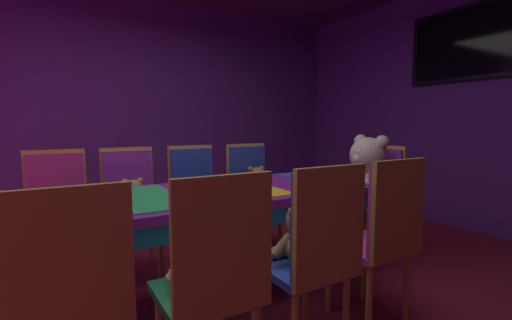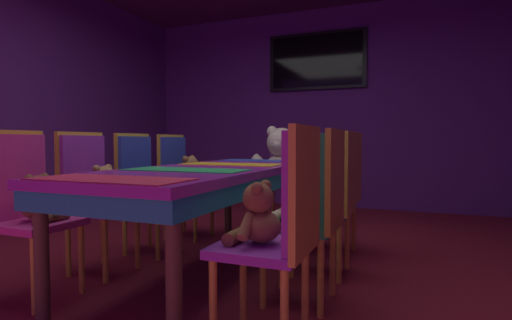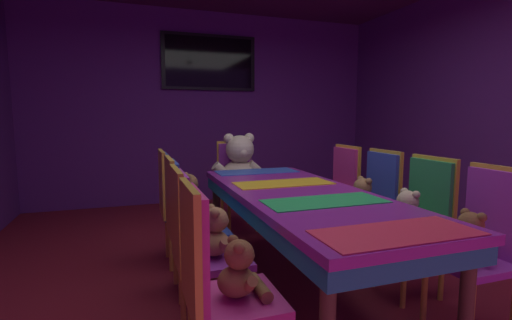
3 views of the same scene
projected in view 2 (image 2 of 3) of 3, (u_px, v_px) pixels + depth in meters
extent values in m
plane|color=maroon|center=(212.00, 272.00, 2.79)|extent=(7.90, 7.90, 0.00)
cube|color=#59267F|center=(318.00, 108.00, 5.69)|extent=(5.20, 0.12, 2.80)
cube|color=purple|center=(211.00, 171.00, 2.76)|extent=(0.90, 2.32, 0.05)
cube|color=teal|center=(212.00, 181.00, 2.76)|extent=(0.88, 2.27, 0.10)
cylinder|color=#4C3826|center=(304.00, 205.00, 3.60)|extent=(0.07, 0.07, 0.69)
cylinder|color=#4C3826|center=(174.00, 278.00, 1.66)|extent=(0.07, 0.07, 0.69)
cylinder|color=#4C3826|center=(228.00, 200.00, 3.88)|extent=(0.07, 0.07, 0.69)
cylinder|color=#4C3826|center=(42.00, 258.00, 1.95)|extent=(0.07, 0.07, 0.69)
cube|color=#E52D4C|center=(110.00, 179.00, 1.84)|extent=(0.77, 0.32, 0.01)
cube|color=green|center=(186.00, 170.00, 2.45)|extent=(0.77, 0.32, 0.01)
cube|color=yellow|center=(232.00, 164.00, 3.06)|extent=(0.77, 0.32, 0.01)
cube|color=blue|center=(262.00, 160.00, 3.67)|extent=(0.77, 0.32, 0.01)
cube|color=#CC338C|center=(38.00, 224.00, 2.30)|extent=(0.40, 0.40, 0.04)
cube|color=#CC338C|center=(15.00, 177.00, 2.35)|extent=(0.05, 0.38, 0.50)
cube|color=gold|center=(12.00, 176.00, 2.36)|extent=(0.03, 0.41, 0.55)
cylinder|color=gold|center=(82.00, 259.00, 2.39)|extent=(0.04, 0.04, 0.42)
cylinder|color=gold|center=(34.00, 275.00, 2.10)|extent=(0.04, 0.04, 0.42)
cylinder|color=gold|center=(43.00, 253.00, 2.51)|extent=(0.04, 0.04, 0.42)
ellipsoid|color=brown|center=(38.00, 208.00, 2.29)|extent=(0.17, 0.17, 0.14)
sphere|color=brown|center=(39.00, 187.00, 2.28)|extent=(0.14, 0.14, 0.14)
sphere|color=#99663C|center=(45.00, 189.00, 2.26)|extent=(0.05, 0.05, 0.05)
sphere|color=brown|center=(45.00, 177.00, 2.33)|extent=(0.05, 0.05, 0.05)
sphere|color=brown|center=(29.00, 179.00, 2.24)|extent=(0.05, 0.05, 0.05)
cylinder|color=brown|center=(54.00, 204.00, 2.36)|extent=(0.05, 0.12, 0.11)
cylinder|color=brown|center=(29.00, 208.00, 2.20)|extent=(0.05, 0.12, 0.11)
cylinder|color=brown|center=(58.00, 216.00, 2.29)|extent=(0.06, 0.13, 0.06)
cylinder|color=brown|center=(45.00, 218.00, 2.21)|extent=(0.06, 0.13, 0.06)
cube|color=purple|center=(103.00, 210.00, 2.77)|extent=(0.40, 0.40, 0.04)
cube|color=purple|center=(83.00, 171.00, 2.82)|extent=(0.05, 0.38, 0.50)
cube|color=gold|center=(80.00, 171.00, 2.83)|extent=(0.03, 0.41, 0.55)
cylinder|color=gold|center=(137.00, 240.00, 2.87)|extent=(0.04, 0.04, 0.42)
cylinder|color=gold|center=(105.00, 251.00, 2.57)|extent=(0.04, 0.04, 0.42)
cylinder|color=gold|center=(103.00, 236.00, 2.98)|extent=(0.04, 0.04, 0.42)
cylinder|color=gold|center=(68.00, 246.00, 2.69)|extent=(0.04, 0.04, 0.42)
ellipsoid|color=#9E7247|center=(103.00, 196.00, 2.76)|extent=(0.18, 0.18, 0.15)
sphere|color=#9E7247|center=(105.00, 177.00, 2.75)|extent=(0.15, 0.15, 0.15)
sphere|color=tan|center=(110.00, 178.00, 2.73)|extent=(0.06, 0.06, 0.06)
sphere|color=#9E7247|center=(108.00, 168.00, 2.80)|extent=(0.06, 0.06, 0.06)
sphere|color=#9E7247|center=(97.00, 169.00, 2.70)|extent=(0.06, 0.06, 0.06)
cylinder|color=#9E7247|center=(117.00, 192.00, 2.83)|extent=(0.05, 0.13, 0.12)
cylinder|color=#9E7247|center=(97.00, 195.00, 2.66)|extent=(0.05, 0.13, 0.12)
cylinder|color=#9E7247|center=(122.00, 203.00, 2.76)|extent=(0.06, 0.14, 0.06)
cylinder|color=#9E7247|center=(112.00, 205.00, 2.67)|extent=(0.06, 0.14, 0.06)
cube|color=#2D47B2|center=(153.00, 200.00, 3.26)|extent=(0.40, 0.40, 0.04)
cube|color=#2D47B2|center=(135.00, 166.00, 3.32)|extent=(0.05, 0.38, 0.50)
cube|color=gold|center=(133.00, 166.00, 3.32)|extent=(0.03, 0.41, 0.55)
cylinder|color=gold|center=(181.00, 225.00, 3.36)|extent=(0.04, 0.04, 0.42)
cylinder|color=gold|center=(158.00, 233.00, 3.06)|extent=(0.04, 0.04, 0.42)
cylinder|color=gold|center=(149.00, 222.00, 3.48)|extent=(0.04, 0.04, 0.42)
cylinder|color=gold|center=(124.00, 230.00, 3.18)|extent=(0.04, 0.04, 0.42)
cube|color=#2D47B2|center=(189.00, 192.00, 3.79)|extent=(0.40, 0.40, 0.04)
cube|color=#2D47B2|center=(173.00, 163.00, 3.85)|extent=(0.05, 0.38, 0.50)
cube|color=gold|center=(171.00, 163.00, 3.86)|extent=(0.03, 0.41, 0.55)
cylinder|color=gold|center=(212.00, 214.00, 3.89)|extent=(0.04, 0.04, 0.42)
cylinder|color=gold|center=(195.00, 220.00, 3.60)|extent=(0.04, 0.04, 0.42)
cylinder|color=gold|center=(184.00, 212.00, 4.01)|extent=(0.04, 0.04, 0.42)
cylinder|color=gold|center=(166.00, 217.00, 3.72)|extent=(0.04, 0.04, 0.42)
ellipsoid|color=olive|center=(189.00, 180.00, 3.79)|extent=(0.20, 0.20, 0.16)
sphere|color=olive|center=(191.00, 165.00, 3.78)|extent=(0.16, 0.16, 0.16)
sphere|color=#AE7747|center=(196.00, 166.00, 3.76)|extent=(0.06, 0.06, 0.06)
sphere|color=olive|center=(192.00, 158.00, 3.84)|extent=(0.06, 0.06, 0.06)
sphere|color=olive|center=(185.00, 159.00, 3.72)|extent=(0.06, 0.06, 0.06)
cylinder|color=olive|center=(198.00, 178.00, 3.87)|extent=(0.06, 0.14, 0.13)
cylinder|color=olive|center=(187.00, 180.00, 3.68)|extent=(0.06, 0.14, 0.13)
cylinder|color=olive|center=(204.00, 186.00, 3.79)|extent=(0.07, 0.15, 0.07)
cylinder|color=olive|center=(198.00, 187.00, 3.69)|extent=(0.07, 0.15, 0.07)
cube|color=purple|center=(261.00, 248.00, 1.78)|extent=(0.40, 0.40, 0.04)
cube|color=purple|center=(301.00, 190.00, 1.70)|extent=(0.05, 0.38, 0.50)
cube|color=gold|center=(306.00, 190.00, 1.69)|extent=(0.03, 0.41, 0.55)
cylinder|color=gold|center=(305.00, 291.00, 1.88)|extent=(0.04, 0.04, 0.42)
cylinder|color=gold|center=(284.00, 319.00, 1.58)|extent=(0.04, 0.04, 0.42)
cylinder|color=gold|center=(243.00, 282.00, 2.00)|extent=(0.04, 0.04, 0.42)
cylinder|color=gold|center=(213.00, 307.00, 1.70)|extent=(0.04, 0.04, 0.42)
ellipsoid|color=brown|center=(261.00, 227.00, 1.77)|extent=(0.18, 0.18, 0.14)
sphere|color=brown|center=(258.00, 198.00, 1.77)|extent=(0.14, 0.14, 0.14)
sphere|color=#99663C|center=(248.00, 200.00, 1.79)|extent=(0.05, 0.05, 0.05)
sphere|color=brown|center=(257.00, 188.00, 1.72)|extent=(0.05, 0.05, 0.05)
sphere|color=brown|center=(266.00, 185.00, 1.81)|extent=(0.05, 0.05, 0.05)
cylinder|color=brown|center=(246.00, 227.00, 1.70)|extent=(0.05, 0.12, 0.12)
cylinder|color=brown|center=(261.00, 219.00, 1.87)|extent=(0.05, 0.12, 0.12)
cylinder|color=brown|center=(234.00, 237.00, 1.77)|extent=(0.06, 0.13, 0.06)
cylinder|color=brown|center=(242.00, 233.00, 1.86)|extent=(0.06, 0.13, 0.06)
cube|color=#268C4C|center=(299.00, 225.00, 2.26)|extent=(0.40, 0.40, 0.04)
cube|color=#268C4C|center=(331.00, 179.00, 2.18)|extent=(0.05, 0.38, 0.50)
cube|color=gold|center=(335.00, 179.00, 2.17)|extent=(0.03, 0.41, 0.55)
cylinder|color=gold|center=(333.00, 261.00, 2.36)|extent=(0.04, 0.04, 0.42)
cylinder|color=gold|center=(321.00, 278.00, 2.06)|extent=(0.04, 0.04, 0.42)
cylinder|color=gold|center=(281.00, 255.00, 2.47)|extent=(0.04, 0.04, 0.42)
cylinder|color=gold|center=(263.00, 270.00, 2.18)|extent=(0.04, 0.04, 0.42)
ellipsoid|color=beige|center=(299.00, 208.00, 2.25)|extent=(0.19, 0.19, 0.15)
sphere|color=beige|center=(297.00, 184.00, 2.25)|extent=(0.15, 0.15, 0.15)
sphere|color=#FDDCAD|center=(288.00, 185.00, 2.27)|extent=(0.06, 0.06, 0.06)
sphere|color=beige|center=(297.00, 175.00, 2.19)|extent=(0.06, 0.06, 0.06)
sphere|color=beige|center=(302.00, 173.00, 2.29)|extent=(0.06, 0.06, 0.06)
cylinder|color=beige|center=(288.00, 207.00, 2.18)|extent=(0.05, 0.13, 0.12)
cylinder|color=beige|center=(297.00, 202.00, 2.35)|extent=(0.05, 0.13, 0.12)
cylinder|color=beige|center=(276.00, 216.00, 2.25)|extent=(0.06, 0.14, 0.06)
cylinder|color=beige|center=(282.00, 213.00, 2.35)|extent=(0.06, 0.14, 0.06)
cube|color=#2D47B2|center=(320.00, 210.00, 2.75)|extent=(0.40, 0.40, 0.04)
cube|color=#2D47B2|center=(347.00, 172.00, 2.67)|extent=(0.05, 0.38, 0.50)
cube|color=gold|center=(350.00, 172.00, 2.66)|extent=(0.03, 0.41, 0.55)
cylinder|color=gold|center=(347.00, 240.00, 2.85)|extent=(0.04, 0.04, 0.42)
cylinder|color=gold|center=(339.00, 252.00, 2.55)|extent=(0.04, 0.04, 0.42)
cylinder|color=gold|center=(304.00, 236.00, 2.97)|extent=(0.04, 0.04, 0.42)
cylinder|color=gold|center=(291.00, 247.00, 2.67)|extent=(0.04, 0.04, 0.42)
ellipsoid|color=#9E7247|center=(321.00, 196.00, 2.74)|extent=(0.19, 0.19, 0.15)
sphere|color=#9E7247|center=(318.00, 176.00, 2.74)|extent=(0.15, 0.15, 0.15)
sphere|color=tan|center=(311.00, 177.00, 2.76)|extent=(0.06, 0.06, 0.06)
sphere|color=#9E7247|center=(319.00, 168.00, 2.68)|extent=(0.06, 0.06, 0.06)
sphere|color=#9E7247|center=(323.00, 167.00, 2.79)|extent=(0.06, 0.06, 0.06)
cylinder|color=#9E7247|center=(312.00, 195.00, 2.67)|extent=(0.05, 0.13, 0.13)
cylinder|color=#9E7247|center=(318.00, 192.00, 2.85)|extent=(0.05, 0.13, 0.13)
cylinder|color=#9E7247|center=(301.00, 203.00, 2.75)|extent=(0.06, 0.14, 0.06)
cylinder|color=#9E7247|center=(305.00, 201.00, 2.84)|extent=(0.06, 0.14, 0.06)
cube|color=#CC338C|center=(331.00, 200.00, 3.25)|extent=(0.40, 0.40, 0.04)
cube|color=#CC338C|center=(354.00, 168.00, 3.17)|extent=(0.05, 0.38, 0.50)
cube|color=gold|center=(357.00, 168.00, 3.16)|extent=(0.03, 0.41, 0.55)
cylinder|color=gold|center=(353.00, 225.00, 3.35)|extent=(0.04, 0.04, 0.42)
cylinder|color=gold|center=(347.00, 234.00, 3.05)|extent=(0.04, 0.04, 0.42)
cylinder|color=gold|center=(316.00, 223.00, 3.47)|extent=(0.04, 0.04, 0.42)
cylinder|color=gold|center=(307.00, 230.00, 3.17)|extent=(0.04, 0.04, 0.42)
cube|color=purple|center=(282.00, 186.00, 4.23)|extent=(0.40, 0.40, 0.04)
cube|color=purple|center=(287.00, 160.00, 4.39)|extent=(0.38, 0.05, 0.50)
cube|color=gold|center=(288.00, 160.00, 4.41)|extent=(0.41, 0.03, 0.55)
cylinder|color=gold|center=(301.00, 206.00, 4.33)|extent=(0.04, 0.04, 0.42)
cylinder|color=gold|center=(292.00, 211.00, 4.04)|extent=(0.04, 0.04, 0.42)
cylinder|color=gold|center=(273.00, 205.00, 4.45)|extent=(0.04, 0.04, 0.42)
cylinder|color=gold|center=(263.00, 209.00, 4.16)|extent=(0.04, 0.04, 0.42)
ellipsoid|color=beige|center=(282.00, 169.00, 4.22)|extent=(0.39, 0.39, 0.31)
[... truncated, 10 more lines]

